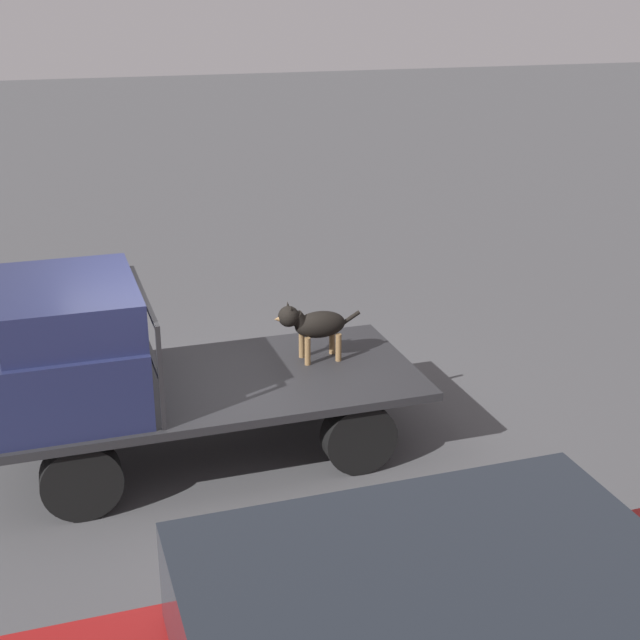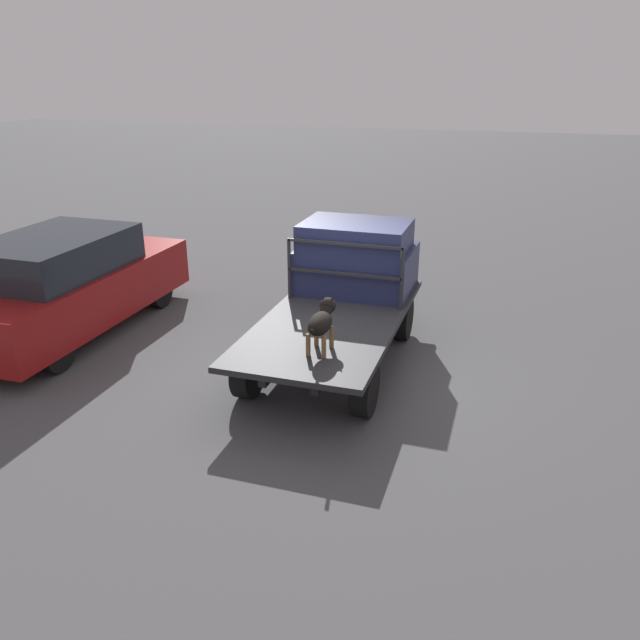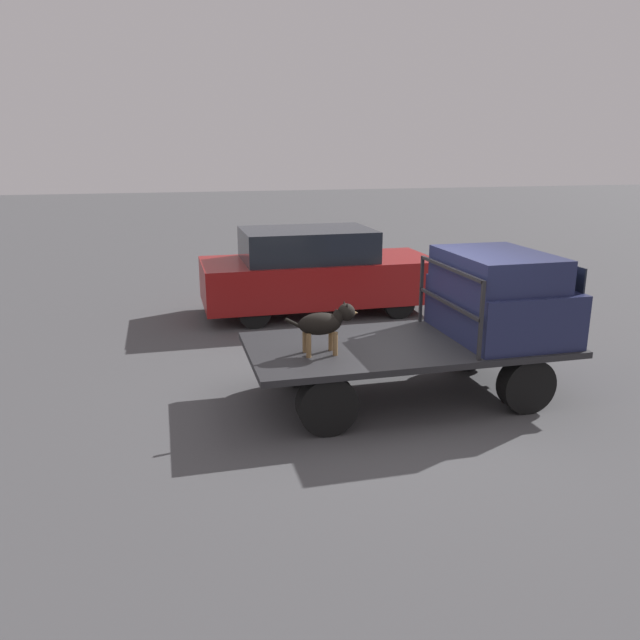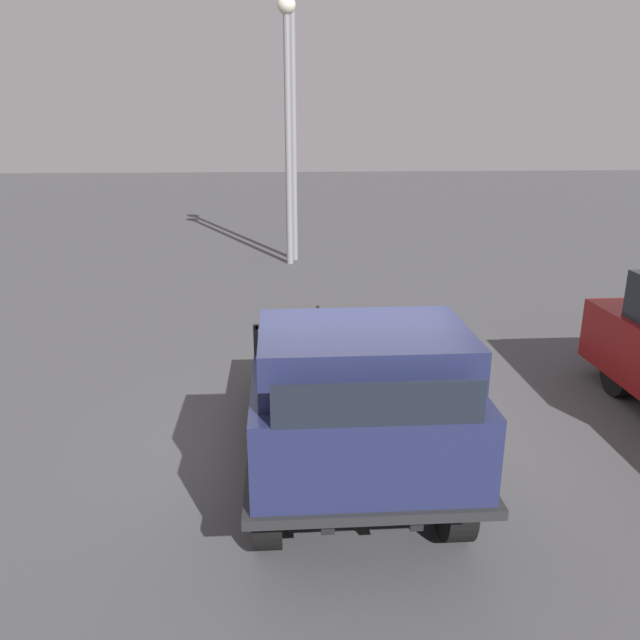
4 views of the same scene
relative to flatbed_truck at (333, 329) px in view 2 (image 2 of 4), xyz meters
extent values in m
plane|color=#474749|center=(0.00, 0.00, -0.56)|extent=(80.00, 80.00, 0.00)
cylinder|color=black|center=(1.27, 0.79, -0.21)|extent=(0.70, 0.24, 0.70)
cylinder|color=black|center=(1.27, -0.79, -0.21)|extent=(0.70, 0.24, 0.70)
cylinder|color=black|center=(-1.27, 0.79, -0.21)|extent=(0.70, 0.24, 0.70)
cylinder|color=black|center=(-1.27, -0.79, -0.21)|extent=(0.70, 0.24, 0.70)
cube|color=black|center=(0.00, 0.33, 0.03)|extent=(3.78, 0.10, 0.18)
cube|color=black|center=(0.00, -0.33, 0.03)|extent=(3.78, 0.10, 0.18)
cube|color=#232326|center=(0.00, 0.00, 0.16)|extent=(4.11, 1.90, 0.08)
cube|color=#1E2347|center=(1.31, 0.00, 0.54)|extent=(1.39, 1.78, 0.69)
cube|color=#1E2347|center=(1.21, 0.00, 1.10)|extent=(1.18, 1.64, 0.42)
cube|color=black|center=(1.99, 0.00, 1.04)|extent=(0.02, 1.46, 0.32)
cube|color=#232326|center=(0.55, 0.87, 0.67)|extent=(0.04, 0.04, 0.95)
cube|color=#232326|center=(0.55, -0.87, 0.67)|extent=(0.04, 0.04, 0.95)
cube|color=#232326|center=(0.55, 0.00, 1.13)|extent=(0.04, 1.74, 0.04)
cube|color=#232326|center=(0.55, 0.00, 0.67)|extent=(0.04, 1.74, 0.04)
cylinder|color=brown|center=(-1.04, -0.08, 0.34)|extent=(0.06, 0.06, 0.29)
cylinder|color=brown|center=(-1.04, -0.29, 0.34)|extent=(0.06, 0.06, 0.29)
cylinder|color=brown|center=(-1.37, -0.08, 0.34)|extent=(0.06, 0.06, 0.29)
cylinder|color=brown|center=(-1.37, -0.29, 0.34)|extent=(0.06, 0.06, 0.29)
ellipsoid|color=black|center=(-1.20, -0.18, 0.57)|extent=(0.53, 0.27, 0.27)
sphere|color=brown|center=(-1.06, -0.18, 0.53)|extent=(0.12, 0.12, 0.12)
cylinder|color=black|center=(-0.98, -0.18, 0.65)|extent=(0.19, 0.15, 0.19)
sphere|color=black|center=(-0.88, -0.18, 0.70)|extent=(0.21, 0.21, 0.21)
cone|color=brown|center=(-0.79, -0.18, 0.68)|extent=(0.12, 0.12, 0.12)
cone|color=black|center=(-0.89, -0.13, 0.79)|extent=(0.06, 0.08, 0.10)
cone|color=black|center=(-0.89, -0.24, 0.79)|extent=(0.06, 0.08, 0.10)
cylinder|color=black|center=(-1.52, -0.18, 0.60)|extent=(0.23, 0.04, 0.16)
cylinder|color=black|center=(1.35, 5.30, -0.26)|extent=(0.60, 0.20, 0.60)
cylinder|color=black|center=(1.35, 3.73, -0.26)|extent=(0.60, 0.20, 0.60)
cylinder|color=black|center=(-1.44, 3.73, -0.26)|extent=(0.60, 0.20, 0.60)
cube|color=maroon|center=(-0.05, 4.52, 0.10)|extent=(4.50, 1.86, 0.82)
cube|color=#1E232B|center=(-0.27, 4.52, 0.80)|extent=(2.48, 1.67, 0.59)
camera|label=1|loc=(1.38, 7.79, 3.76)|focal=50.00mm
camera|label=2|loc=(-8.03, -2.37, 3.49)|focal=35.00mm
camera|label=3|loc=(-2.97, -7.15, 2.62)|focal=35.00mm
camera|label=4|loc=(5.78, -0.65, 2.85)|focal=35.00mm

